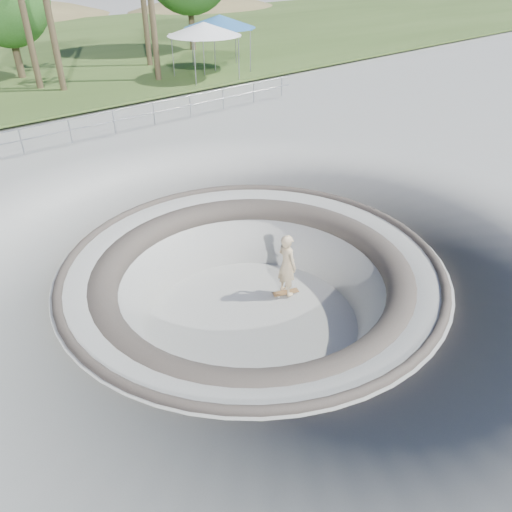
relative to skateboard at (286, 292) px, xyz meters
name	(u,v)px	position (x,y,z in m)	size (l,w,h in m)	color
ground	(252,264)	(-1.57, -0.27, 1.83)	(180.00, 180.00, 0.00)	#A4A5A0
skate_bowl	(252,317)	(-1.57, -0.27, 0.00)	(14.00, 14.00, 4.10)	#A4A5A0
safety_railing	(70,131)	(-1.57, 11.73, 2.52)	(25.00, 0.06, 1.03)	gray
skateboard	(286,292)	(0.00, 0.00, 0.00)	(0.84, 0.50, 0.08)	olive
skater	(287,265)	(0.00, 0.00, 1.02)	(0.73, 0.48, 2.01)	beige
canopy_white	(204,29)	(9.58, 17.73, 4.90)	(6.25, 6.25, 3.18)	gray
canopy_blue	(220,21)	(11.86, 19.26, 4.99)	(6.10, 6.10, 3.29)	gray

